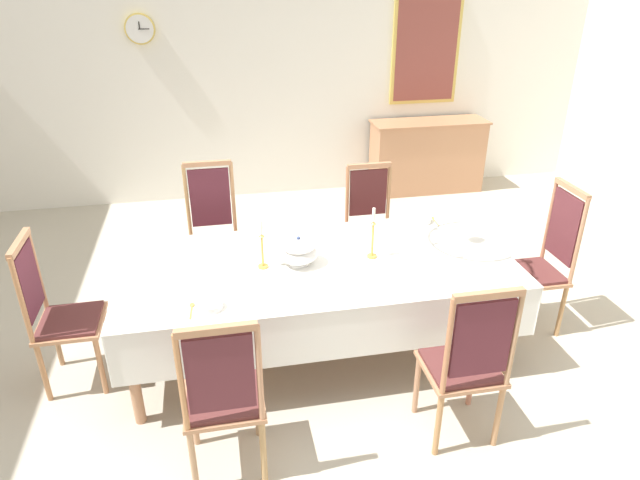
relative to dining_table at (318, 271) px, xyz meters
The scene contains 20 objects.
ground 0.72m from the dining_table, 90.00° to the right, with size 8.14×6.89×0.04m, color #BAB29F.
back_wall 3.53m from the dining_table, 90.00° to the left, with size 8.14×0.08×3.45m, color silver.
dining_table is the anchor object (origin of this frame).
tablecloth 0.02m from the dining_table, 90.00° to the right, with size 2.76×1.25×0.38m.
chair_south_a 1.26m from the dining_table, 125.30° to the right, with size 0.44×0.42×1.10m.
chair_north_a 1.26m from the dining_table, 125.17° to the left, with size 0.44×0.42×1.18m.
chair_south_b 1.23m from the dining_table, 56.27° to the right, with size 0.44×0.42×1.13m.
chair_north_b 1.23m from the dining_table, 56.17° to the left, with size 0.44×0.42×1.07m.
chair_head_west 1.78m from the dining_table, behind, with size 0.42×0.44×1.11m.
chair_head_east 1.78m from the dining_table, ahead, with size 0.42×0.44×1.19m.
soup_tureen 0.22m from the dining_table, behind, with size 0.27×0.27×0.22m.
candlestick_west 0.45m from the dining_table, behind, with size 0.07×0.07×0.36m.
candlestick_east 0.45m from the dining_table, ahead, with size 0.07×0.07×0.38m.
bowl_near_left 0.89m from the dining_table, 149.59° to the right, with size 0.17×0.17×0.04m.
bowl_near_right 1.08m from the dining_table, 28.43° to the left, with size 0.18×0.18×0.04m.
spoon_primary 0.97m from the dining_table, 154.26° to the right, with size 0.03×0.18×0.01m.
spoon_secondary 1.20m from the dining_table, 26.85° to the left, with size 0.03×0.18×0.01m.
sideboard 3.66m from the dining_table, 56.76° to the left, with size 1.44×0.48×0.90m.
mounted_clock 3.80m from the dining_table, 111.96° to the left, with size 0.33×0.06×0.33m.
framed_painting 3.99m from the dining_table, 59.18° to the left, with size 0.85×0.05×1.29m.
Camera 1 is at (-0.66, -3.29, 2.65)m, focal length 31.44 mm.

